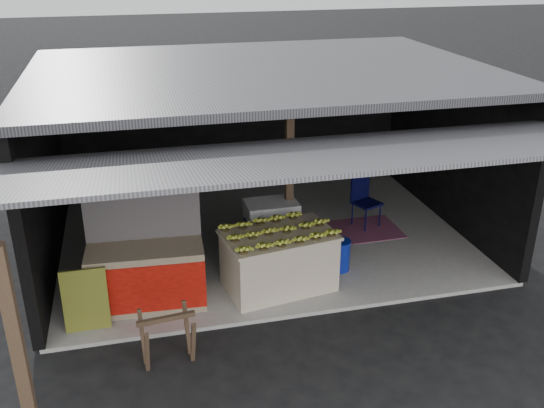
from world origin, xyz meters
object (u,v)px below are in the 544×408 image
object	(u,v)px
sawhorse	(167,334)
water_barrel	(340,256)
banana_table	(279,261)
white_crate	(271,228)
neighbor_stall	(147,273)
plastic_chair	(363,197)

from	to	relation	value
sawhorse	water_barrel	bearing A→B (deg)	23.62
banana_table	white_crate	bearing A→B (deg)	72.89
neighbor_stall	water_barrel	distance (m)	3.01
white_crate	plastic_chair	size ratio (longest dim) A/B	1.02
plastic_chair	neighbor_stall	bearing A→B (deg)	-177.89
water_barrel	white_crate	bearing A→B (deg)	139.83
banana_table	plastic_chair	distance (m)	2.70
water_barrel	plastic_chair	bearing A→B (deg)	56.78
neighbor_stall	sawhorse	world-z (taller)	neighbor_stall
white_crate	sawhorse	bearing A→B (deg)	-129.36
banana_table	sawhorse	size ratio (longest dim) A/B	2.45
banana_table	sawhorse	xyz separation A→B (m)	(-1.75, -1.34, -0.07)
neighbor_stall	sawhorse	distance (m)	1.35
neighbor_stall	sawhorse	xyz separation A→B (m)	(0.17, -1.34, -0.13)
sawhorse	water_barrel	size ratio (longest dim) A/B	1.50
plastic_chair	sawhorse	bearing A→B (deg)	-162.65
banana_table	water_barrel	bearing A→B (deg)	5.89
water_barrel	plastic_chair	size ratio (longest dim) A/B	0.52
white_crate	sawhorse	size ratio (longest dim) A/B	1.31
white_crate	water_barrel	world-z (taller)	white_crate
white_crate	water_barrel	xyz separation A→B (m)	(0.91, -0.77, -0.23)
banana_table	neighbor_stall	size ratio (longest dim) A/B	1.05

